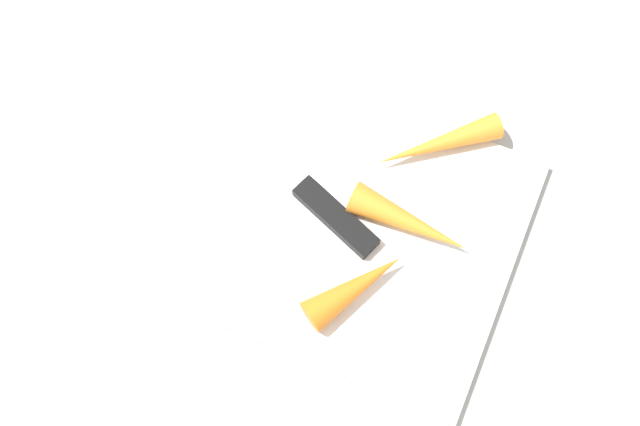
{
  "coord_description": "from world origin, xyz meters",
  "views": [
    {
      "loc": [
        -0.09,
        0.22,
        0.7
      ],
      "look_at": [
        0.0,
        0.0,
        0.01
      ],
      "focal_mm": 44.65,
      "sensor_mm": 36.0,
      "label": 1
    }
  ],
  "objects_px": {
    "knife": "(324,210)",
    "carrot_medium": "(409,223)",
    "cutting_board": "(320,215)",
    "carrot_longest": "(438,144)",
    "carrot_shortest": "(356,287)"
  },
  "relations": [
    {
      "from": "cutting_board",
      "to": "carrot_longest",
      "type": "relative_size",
      "value": 2.96
    },
    {
      "from": "carrot_shortest",
      "to": "carrot_medium",
      "type": "distance_m",
      "value": 0.08
    },
    {
      "from": "knife",
      "to": "carrot_longest",
      "type": "relative_size",
      "value": 1.59
    },
    {
      "from": "cutting_board",
      "to": "carrot_medium",
      "type": "xyz_separation_m",
      "value": [
        -0.08,
        -0.02,
        0.02
      ]
    },
    {
      "from": "knife",
      "to": "carrot_medium",
      "type": "bearing_deg",
      "value": -147.19
    },
    {
      "from": "cutting_board",
      "to": "carrot_medium",
      "type": "bearing_deg",
      "value": -166.88
    },
    {
      "from": "knife",
      "to": "carrot_shortest",
      "type": "relative_size",
      "value": 1.99
    },
    {
      "from": "cutting_board",
      "to": "carrot_longest",
      "type": "height_order",
      "value": "carrot_longest"
    },
    {
      "from": "carrot_longest",
      "to": "carrot_medium",
      "type": "height_order",
      "value": "carrot_medium"
    },
    {
      "from": "carrot_longest",
      "to": "carrot_shortest",
      "type": "bearing_deg",
      "value": 41.84
    },
    {
      "from": "carrot_longest",
      "to": "carrot_medium",
      "type": "distance_m",
      "value": 0.08
    },
    {
      "from": "carrot_shortest",
      "to": "carrot_medium",
      "type": "bearing_deg",
      "value": 16.79
    },
    {
      "from": "carrot_shortest",
      "to": "carrot_medium",
      "type": "height_order",
      "value": "same"
    },
    {
      "from": "carrot_medium",
      "to": "carrot_shortest",
      "type": "bearing_deg",
      "value": -103.18
    },
    {
      "from": "carrot_medium",
      "to": "carrot_longest",
      "type": "bearing_deg",
      "value": 95.77
    }
  ]
}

